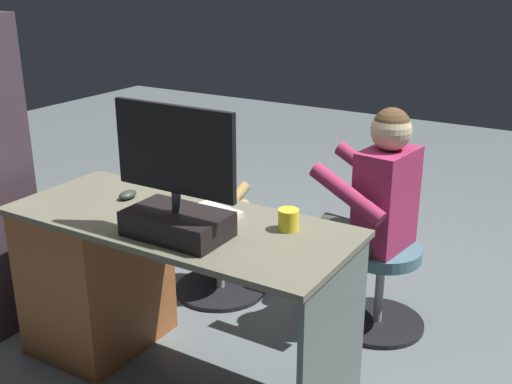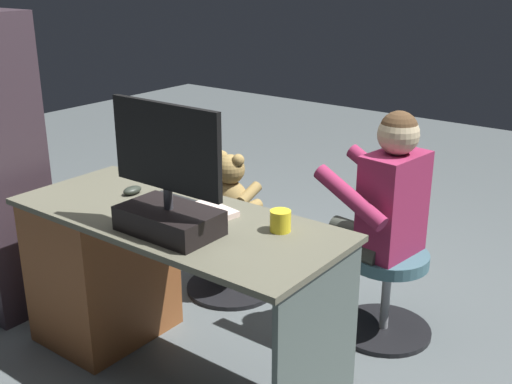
{
  "view_description": "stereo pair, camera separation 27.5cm",
  "coord_description": "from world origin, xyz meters",
  "px_view_note": "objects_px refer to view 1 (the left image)",
  "views": [
    {
      "loc": [
        -1.53,
        2.3,
        1.73
      ],
      "look_at": [
        -0.19,
        0.08,
        0.8
      ],
      "focal_mm": 44.24,
      "sensor_mm": 36.0,
      "label": 1
    },
    {
      "loc": [
        -1.76,
        2.14,
        1.73
      ],
      "look_at": [
        -0.19,
        0.08,
        0.8
      ],
      "focal_mm": 44.24,
      "sensor_mm": 36.0,
      "label": 2
    }
  ],
  "objects_px": {
    "office_chair_teddy": "(220,251)",
    "desk": "(113,271)",
    "computer_mouse": "(128,195)",
    "person": "(370,201)",
    "visitor_chair": "(380,280)",
    "tv_remote": "(154,216)",
    "cup": "(288,220)",
    "monitor": "(176,199)",
    "teddy_bear": "(220,190)",
    "keyboard": "(186,209)"
  },
  "relations": [
    {
      "from": "office_chair_teddy",
      "to": "desk",
      "type": "bearing_deg",
      "value": 80.97
    },
    {
      "from": "computer_mouse",
      "to": "person",
      "type": "distance_m",
      "value": 1.14
    },
    {
      "from": "desk",
      "to": "visitor_chair",
      "type": "bearing_deg",
      "value": -140.42
    },
    {
      "from": "tv_remote",
      "to": "office_chair_teddy",
      "type": "height_order",
      "value": "tv_remote"
    },
    {
      "from": "computer_mouse",
      "to": "tv_remote",
      "type": "bearing_deg",
      "value": 155.03
    },
    {
      "from": "desk",
      "to": "cup",
      "type": "bearing_deg",
      "value": -170.78
    },
    {
      "from": "person",
      "to": "visitor_chair",
      "type": "bearing_deg",
      "value": -172.57
    },
    {
      "from": "monitor",
      "to": "person",
      "type": "height_order",
      "value": "monitor"
    },
    {
      "from": "monitor",
      "to": "tv_remote",
      "type": "height_order",
      "value": "monitor"
    },
    {
      "from": "cup",
      "to": "desk",
      "type": "bearing_deg",
      "value": 9.22
    },
    {
      "from": "monitor",
      "to": "visitor_chair",
      "type": "bearing_deg",
      "value": -117.35
    },
    {
      "from": "office_chair_teddy",
      "to": "person",
      "type": "bearing_deg",
      "value": -172.57
    },
    {
      "from": "monitor",
      "to": "cup",
      "type": "bearing_deg",
      "value": -141.5
    },
    {
      "from": "teddy_bear",
      "to": "visitor_chair",
      "type": "distance_m",
      "value": 0.96
    },
    {
      "from": "desk",
      "to": "person",
      "type": "bearing_deg",
      "value": -138.51
    },
    {
      "from": "computer_mouse",
      "to": "monitor",
      "type": "bearing_deg",
      "value": 154.77
    },
    {
      "from": "desk",
      "to": "tv_remote",
      "type": "height_order",
      "value": "tv_remote"
    },
    {
      "from": "visitor_chair",
      "to": "office_chair_teddy",
      "type": "bearing_deg",
      "value": 7.43
    },
    {
      "from": "cup",
      "to": "person",
      "type": "distance_m",
      "value": 0.7
    },
    {
      "from": "cup",
      "to": "tv_remote",
      "type": "relative_size",
      "value": 0.57
    },
    {
      "from": "desk",
      "to": "teddy_bear",
      "type": "bearing_deg",
      "value": -98.87
    },
    {
      "from": "keyboard",
      "to": "teddy_bear",
      "type": "height_order",
      "value": "teddy_bear"
    },
    {
      "from": "computer_mouse",
      "to": "desk",
      "type": "bearing_deg",
      "value": 53.44
    },
    {
      "from": "keyboard",
      "to": "monitor",
      "type": "bearing_deg",
      "value": 120.01
    },
    {
      "from": "office_chair_teddy",
      "to": "teddy_bear",
      "type": "height_order",
      "value": "teddy_bear"
    },
    {
      "from": "monitor",
      "to": "desk",
      "type": "bearing_deg",
      "value": -14.85
    },
    {
      "from": "monitor",
      "to": "teddy_bear",
      "type": "bearing_deg",
      "value": -65.53
    },
    {
      "from": "monitor",
      "to": "teddy_bear",
      "type": "distance_m",
      "value": 0.99
    },
    {
      "from": "computer_mouse",
      "to": "tv_remote",
      "type": "relative_size",
      "value": 0.64
    },
    {
      "from": "person",
      "to": "office_chair_teddy",
      "type": "bearing_deg",
      "value": 7.43
    },
    {
      "from": "computer_mouse",
      "to": "visitor_chair",
      "type": "bearing_deg",
      "value": -141.51
    },
    {
      "from": "monitor",
      "to": "cup",
      "type": "distance_m",
      "value": 0.45
    },
    {
      "from": "cup",
      "to": "office_chair_teddy",
      "type": "bearing_deg",
      "value": -38.18
    },
    {
      "from": "cup",
      "to": "visitor_chair",
      "type": "relative_size",
      "value": 0.18
    },
    {
      "from": "teddy_bear",
      "to": "keyboard",
      "type": "bearing_deg",
      "value": 112.46
    },
    {
      "from": "monitor",
      "to": "person",
      "type": "xyz_separation_m",
      "value": [
        -0.42,
        -0.95,
        -0.23
      ]
    },
    {
      "from": "cup",
      "to": "person",
      "type": "height_order",
      "value": "person"
    },
    {
      "from": "teddy_bear",
      "to": "person",
      "type": "xyz_separation_m",
      "value": [
        -0.81,
        -0.09,
        0.06
      ]
    },
    {
      "from": "teddy_bear",
      "to": "visitor_chair",
      "type": "height_order",
      "value": "teddy_bear"
    },
    {
      "from": "keyboard",
      "to": "tv_remote",
      "type": "xyz_separation_m",
      "value": [
        0.07,
        0.12,
        -0.0
      ]
    },
    {
      "from": "visitor_chair",
      "to": "person",
      "type": "relative_size",
      "value": 0.42
    },
    {
      "from": "computer_mouse",
      "to": "cup",
      "type": "bearing_deg",
      "value": -175.64
    },
    {
      "from": "desk",
      "to": "cup",
      "type": "height_order",
      "value": "cup"
    },
    {
      "from": "keyboard",
      "to": "computer_mouse",
      "type": "xyz_separation_m",
      "value": [
        0.32,
        0.01,
        0.01
      ]
    },
    {
      "from": "person",
      "to": "cup",
      "type": "bearing_deg",
      "value": 83.26
    },
    {
      "from": "keyboard",
      "to": "person",
      "type": "bearing_deg",
      "value": -126.67
    },
    {
      "from": "cup",
      "to": "visitor_chair",
      "type": "bearing_deg",
      "value": -102.81
    },
    {
      "from": "desk",
      "to": "tv_remote",
      "type": "relative_size",
      "value": 9.94
    },
    {
      "from": "desk",
      "to": "visitor_chair",
      "type": "relative_size",
      "value": 3.17
    },
    {
      "from": "tv_remote",
      "to": "cup",
      "type": "bearing_deg",
      "value": -130.48
    }
  ]
}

